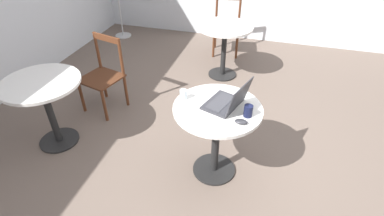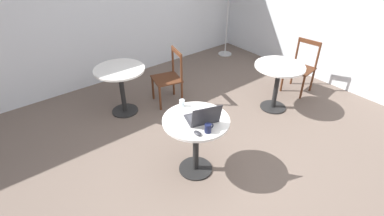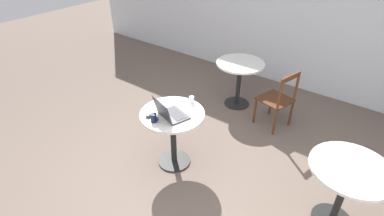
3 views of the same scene
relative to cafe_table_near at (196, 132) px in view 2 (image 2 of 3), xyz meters
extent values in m
plane|color=#66564C|center=(0.15, -0.33, -0.58)|extent=(16.00, 16.00, 0.00)
cube|color=silver|center=(0.15, 2.90, 0.77)|extent=(9.40, 0.06, 2.70)
cube|color=silver|center=(3.38, -0.33, 0.77)|extent=(0.06, 9.40, 2.70)
cylinder|color=black|center=(0.00, 0.00, -0.57)|extent=(0.41, 0.41, 0.02)
cylinder|color=black|center=(0.00, 0.00, -0.21)|extent=(0.07, 0.07, 0.70)
cylinder|color=silver|center=(0.00, 0.00, 0.16)|extent=(0.75, 0.75, 0.03)
cylinder|color=black|center=(1.87, 0.31, -0.57)|extent=(0.41, 0.41, 0.02)
cylinder|color=black|center=(1.87, 0.31, -0.21)|extent=(0.07, 0.07, 0.70)
cylinder|color=silver|center=(1.87, 0.31, 0.16)|extent=(0.75, 0.75, 0.03)
cylinder|color=black|center=(-0.07, 1.71, -0.57)|extent=(0.41, 0.41, 0.02)
cylinder|color=black|center=(-0.07, 1.71, -0.21)|extent=(0.07, 0.07, 0.70)
cylinder|color=silver|center=(-0.07, 1.71, 0.16)|extent=(0.75, 0.75, 0.03)
cylinder|color=#562D19|center=(2.48, 0.21, -0.37)|extent=(0.04, 0.04, 0.42)
cylinder|color=#562D19|center=(2.43, 0.57, -0.37)|extent=(0.04, 0.04, 0.42)
cylinder|color=#562D19|center=(2.85, 0.26, -0.37)|extent=(0.04, 0.04, 0.42)
cylinder|color=#562D19|center=(2.79, 0.63, -0.37)|extent=(0.04, 0.04, 0.42)
cube|color=#492715|center=(2.64, 0.42, -0.15)|extent=(0.48, 0.48, 0.02)
cylinder|color=#562D19|center=(2.85, 0.26, 0.09)|extent=(0.04, 0.04, 0.46)
cylinder|color=#562D19|center=(2.79, 0.63, 0.09)|extent=(0.04, 0.04, 0.46)
cube|color=#562D19|center=(2.82, 0.44, 0.28)|extent=(0.08, 0.40, 0.07)
cylinder|color=#562D19|center=(0.41, 1.39, -0.37)|extent=(0.04, 0.04, 0.42)
cylinder|color=#562D19|center=(0.50, 1.75, -0.37)|extent=(0.04, 0.04, 0.42)
cylinder|color=#562D19|center=(0.77, 1.30, -0.37)|extent=(0.04, 0.04, 0.42)
cylinder|color=#562D19|center=(0.86, 1.66, -0.37)|extent=(0.04, 0.04, 0.42)
cube|color=#492715|center=(0.64, 1.53, -0.15)|extent=(0.51, 0.51, 0.02)
cylinder|color=#562D19|center=(0.77, 1.30, 0.09)|extent=(0.04, 0.04, 0.46)
cylinder|color=#562D19|center=(0.86, 1.66, 0.09)|extent=(0.04, 0.04, 0.46)
cube|color=#562D19|center=(0.82, 1.48, 0.28)|extent=(0.12, 0.39, 0.07)
cylinder|color=#B7B7B7|center=(2.80, 2.40, -0.57)|extent=(0.30, 0.30, 0.02)
cylinder|color=#B7B7B7|center=(2.80, 2.40, 0.12)|extent=(0.02, 0.02, 1.38)
cube|color=#2D2D33|center=(0.05, -0.03, 0.18)|extent=(0.39, 0.33, 0.02)
cube|color=#38383D|center=(0.06, -0.01, 0.19)|extent=(0.31, 0.22, 0.00)
cube|color=#2D2D33|center=(0.00, -0.17, 0.31)|extent=(0.34, 0.17, 0.24)
cube|color=#9EB2C6|center=(0.00, -0.17, 0.31)|extent=(0.31, 0.15, 0.21)
ellipsoid|color=#2D2D33|center=(-0.16, -0.22, 0.19)|extent=(0.06, 0.10, 0.03)
cylinder|color=#141938|center=(-0.05, -0.25, 0.22)|extent=(0.07, 0.07, 0.10)
torus|color=#141938|center=(0.00, -0.25, 0.23)|extent=(0.06, 0.01, 0.06)
cylinder|color=silver|center=(0.04, 0.31, 0.21)|extent=(0.06, 0.06, 0.09)
camera|label=1|loc=(-2.00, -0.37, 1.62)|focal=28.00mm
camera|label=2|loc=(-1.72, -2.09, 2.07)|focal=28.00mm
camera|label=3|loc=(1.91, -2.15, 2.09)|focal=28.00mm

